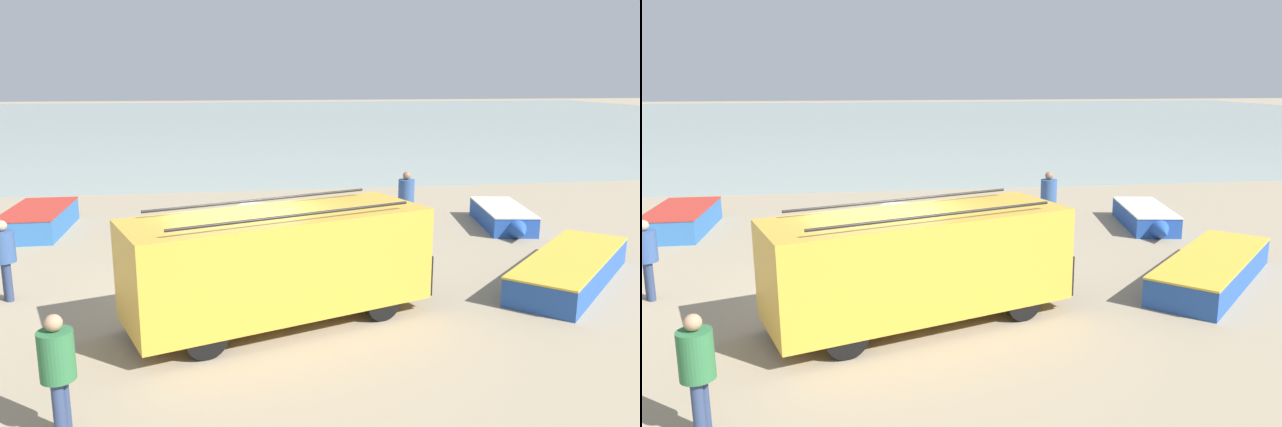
{
  "view_description": "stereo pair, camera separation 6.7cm",
  "coord_description": "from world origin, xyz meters",
  "views": [
    {
      "loc": [
        -0.16,
        -11.74,
        4.37
      ],
      "look_at": [
        2.13,
        3.22,
        1.0
      ],
      "focal_mm": 35.0,
      "sensor_mm": 36.0,
      "label": 1
    },
    {
      "loc": [
        -0.09,
        -11.75,
        4.37
      ],
      "look_at": [
        2.13,
        3.22,
        1.0
      ],
      "focal_mm": 35.0,
      "sensor_mm": 36.0,
      "label": 2
    }
  ],
  "objects": [
    {
      "name": "ground_plane",
      "position": [
        0.0,
        0.0,
        0.0
      ],
      "size": [
        200.0,
        200.0,
        0.0
      ],
      "primitive_type": "plane",
      "color": "gray"
    },
    {
      "name": "sea_water",
      "position": [
        0.0,
        52.0,
        0.0
      ],
      "size": [
        120.0,
        80.0,
        0.01
      ],
      "primitive_type": "cube",
      "color": "#99A89E",
      "rests_on": "ground_plane"
    },
    {
      "name": "fishing_rowboat_3",
      "position": [
        0.47,
        5.55,
        0.29
      ],
      "size": [
        2.37,
        3.76,
        0.57
      ],
      "rotation": [
        0.0,
        0.0,
        1.19
      ],
      "color": "#2D66AD",
      "rests_on": "ground_plane"
    },
    {
      "name": "fisherman_1",
      "position": [
        -2.24,
        -4.43,
        0.96
      ],
      "size": [
        0.42,
        0.42,
        1.61
      ],
      "rotation": [
        0.0,
        0.0,
        3.02
      ],
      "color": "navy",
      "rests_on": "ground_plane"
    },
    {
      "name": "fishing_rowboat_2",
      "position": [
        7.85,
        5.05,
        0.29
      ],
      "size": [
        1.73,
        3.81,
        0.59
      ],
      "rotation": [
        0.0,
        0.0,
        4.55
      ],
      "color": "#234CA3",
      "rests_on": "ground_plane"
    },
    {
      "name": "fisherman_3",
      "position": [
        4.86,
        4.96,
        1.03
      ],
      "size": [
        0.45,
        0.45,
        1.73
      ],
      "rotation": [
        0.0,
        0.0,
        1.72
      ],
      "color": "#38383D",
      "rests_on": "ground_plane"
    },
    {
      "name": "fisherman_0",
      "position": [
        -4.5,
        0.77,
        0.97
      ],
      "size": [
        0.43,
        0.43,
        1.63
      ],
      "rotation": [
        0.0,
        0.0,
        0.53
      ],
      "color": "navy",
      "rests_on": "ground_plane"
    },
    {
      "name": "parked_van",
      "position": [
        0.75,
        -1.1,
        1.12
      ],
      "size": [
        5.75,
        3.61,
        2.14
      ],
      "rotation": [
        0.0,
        0.0,
        0.35
      ],
      "color": "gold",
      "rests_on": "ground_plane"
    },
    {
      "name": "fishing_rowboat_1",
      "position": [
        -5.48,
        6.66,
        0.34
      ],
      "size": [
        1.56,
        4.01,
        0.68
      ],
      "rotation": [
        0.0,
        0.0,
        1.58
      ],
      "color": "#2D66AD",
      "rests_on": "ground_plane"
    },
    {
      "name": "fishing_rowboat_0",
      "position": [
        7.22,
        0.22,
        0.31
      ],
      "size": [
        4.62,
        4.7,
        0.61
      ],
      "rotation": [
        0.0,
        0.0,
        0.8
      ],
      "color": "#234CA3",
      "rests_on": "ground_plane"
    }
  ]
}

